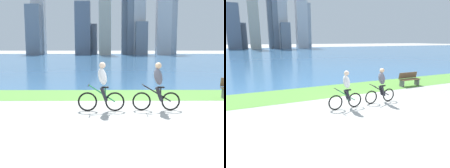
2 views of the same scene
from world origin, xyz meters
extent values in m
plane|color=#9E9E99|center=(0.00, 0.00, 0.00)|extent=(300.00, 300.00, 0.00)
cube|color=#59933D|center=(0.00, 3.09, 0.00)|extent=(120.00, 2.85, 0.01)
cube|color=#386693|center=(0.00, 41.32, 0.00)|extent=(300.00, 73.62, 0.00)
torus|color=black|center=(-1.65, -0.17, 0.34)|extent=(0.68, 0.06, 0.68)
torus|color=black|center=(-0.70, -0.17, 0.34)|extent=(0.68, 0.06, 0.68)
cylinder|color=#268C4C|center=(-1.15, -0.17, 0.63)|extent=(0.93, 0.04, 0.63)
cylinder|color=#268C4C|center=(-1.03, -0.17, 0.58)|extent=(0.04, 0.04, 0.49)
cube|color=black|center=(-1.03, -0.17, 0.85)|extent=(0.24, 0.10, 0.05)
cylinder|color=black|center=(-1.60, -0.17, 0.93)|extent=(0.03, 0.52, 0.03)
ellipsoid|color=white|center=(-1.12, -0.17, 1.23)|extent=(0.40, 0.36, 0.65)
sphere|color=beige|center=(-1.12, -0.17, 1.61)|extent=(0.22, 0.22, 0.22)
cylinder|color=#26262D|center=(-1.08, -0.27, 0.61)|extent=(0.27, 0.11, 0.49)
cylinder|color=#26262D|center=(-1.08, -0.07, 0.61)|extent=(0.27, 0.11, 0.49)
torus|color=black|center=(0.25, -0.08, 0.33)|extent=(0.66, 0.06, 0.66)
torus|color=black|center=(1.27, -0.08, 0.33)|extent=(0.66, 0.06, 0.66)
cylinder|color=black|center=(0.79, -0.08, 0.62)|extent=(1.00, 0.04, 0.62)
cylinder|color=black|center=(0.91, -0.08, 0.57)|extent=(0.04, 0.04, 0.48)
cube|color=black|center=(0.91, -0.08, 0.83)|extent=(0.24, 0.10, 0.05)
cylinder|color=black|center=(0.30, -0.08, 0.91)|extent=(0.03, 0.52, 0.03)
ellipsoid|color=#595966|center=(0.81, -0.08, 1.21)|extent=(0.40, 0.36, 0.65)
sphere|color=#D8AD84|center=(0.81, -0.08, 1.59)|extent=(0.22, 0.22, 0.22)
cylinder|color=#26262D|center=(0.86, -0.18, 0.59)|extent=(0.27, 0.11, 0.49)
cylinder|color=#26262D|center=(0.86, 0.02, 0.59)|extent=(0.27, 0.11, 0.49)
cube|color=#595960|center=(4.10, 2.13, 0.23)|extent=(0.08, 0.37, 0.45)
cube|color=slate|center=(-22.05, 67.30, 6.88)|extent=(3.90, 2.90, 13.76)
cube|color=#B7B7BC|center=(-21.72, 71.57, 11.80)|extent=(3.70, 2.92, 23.60)
cube|color=slate|center=(-8.56, 68.91, 7.42)|extent=(4.31, 2.54, 14.84)
cube|color=slate|center=(-6.91, 72.29, 4.45)|extent=(4.49, 3.23, 8.89)
cube|color=#ADA899|center=(-2.20, 67.25, 12.31)|extent=(3.31, 4.01, 24.63)
cube|color=slate|center=(3.74, 70.81, 13.90)|extent=(2.43, 2.91, 27.80)
cube|color=slate|center=(6.13, 69.92, 11.94)|extent=(4.19, 3.52, 23.89)
cube|color=#B7B7BC|center=(7.52, 70.21, 9.30)|extent=(3.31, 4.48, 18.59)
cube|color=slate|center=(7.88, 66.90, 4.52)|extent=(3.20, 4.00, 9.03)
cube|color=#B7B7BC|center=(14.02, 67.26, 10.37)|extent=(3.87, 3.54, 20.74)
cube|color=#8C939E|center=(17.56, 72.60, 8.54)|extent=(2.47, 3.10, 17.08)
camera|label=1|loc=(-0.87, -9.44, 2.23)|focal=43.55mm
camera|label=2|loc=(-4.95, -7.79, 3.00)|focal=31.95mm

